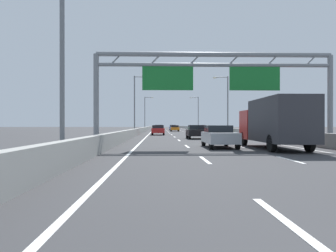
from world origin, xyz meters
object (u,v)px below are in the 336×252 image
Objects in this scene: black_car at (196,132)px; red_car at (158,130)px; yellow_car at (208,130)px; green_car at (159,128)px; orange_car at (175,128)px; blue_car at (173,127)px; streetlamp_left_near at (68,29)px; silver_car at (219,136)px; sign_gantry at (214,75)px; box_truck at (275,122)px; streetlamp_left_far at (146,111)px; streetlamp_right_mid at (226,101)px; streetlamp_left_mid at (136,101)px; streetlamp_right_far at (197,111)px.

black_car is 0.91× the size of red_car.
yellow_car is 1.01× the size of green_car.
blue_car is (0.17, 14.86, 0.03)m from orange_car.
streetlamp_left_near is 2.08× the size of silver_car.
sign_gantry is at bearing 49.44° from streetlamp_left_near.
box_truck reaches higher than blue_car.
red_car is at bearing -85.67° from streetlamp_left_far.
green_car is at bearing 97.35° from box_truck.
black_car reaches higher than red_car.
streetlamp_left_near is at bearing -96.77° from orange_car.
silver_car is at bearing -102.13° from streetlamp_right_mid.
orange_car is (7.36, 20.15, -4.67)m from streetlamp_left_mid.
streetlamp_right_far is 2.12× the size of yellow_car.
streetlamp_right_mid is at bearing -60.45° from green_car.
box_truck is (-4.06, -35.18, -3.73)m from streetlamp_right_mid.
streetlamp_left_far reaches higher than sign_gantry.
streetlamp_left_far is at bearing 98.04° from box_truck.
silver_car is (0.25, -0.67, -4.06)m from sign_gantry.
black_car is at bearing -89.50° from orange_car.
yellow_car is 7.48m from red_car.
streetlamp_left_near is at bearing -130.56° from sign_gantry.
box_truck is (-4.06, -76.97, -3.73)m from streetlamp_right_far.
streetlamp_right_far reaches higher than yellow_car.
streetlamp_left_far is 77.82m from box_truck.
blue_car is (-7.41, 35.01, -4.64)m from streetlamp_right_mid.
black_car is 0.93× the size of green_car.
red_car is at bearing 98.32° from silver_car.
black_car is (-7.23, -20.06, -4.66)m from streetlamp_right_mid.
streetlamp_right_mid is 2.12× the size of yellow_car.
streetlamp_right_far is at bearing 63.33° from green_car.
streetlamp_left_mid is at bearing 153.87° from yellow_car.
streetlamp_right_mid is at bearing 29.03° from red_car.
sign_gantry reaches higher than yellow_car.
box_truck is at bearing -23.37° from silver_car.
streetlamp_left_mid is at bearing -90.00° from streetlamp_left_far.
streetlamp_left_near is 2.29× the size of blue_car.
sign_gantry is at bearing 110.33° from silver_car.
yellow_car is (-3.86, -5.43, -4.66)m from streetlamp_right_mid.
black_car is 0.99× the size of blue_car.
streetlamp_right_mid reaches higher than silver_car.
streetlamp_left_near reaches higher than yellow_car.
streetlamp_left_near is 41.79m from streetlamp_left_mid.
red_car is at bearing -173.58° from yellow_car.
green_car reaches higher than yellow_car.
yellow_car is (11.07, 36.36, -4.66)m from streetlamp_left_near.
silver_car is at bearing -84.21° from streetlamp_left_far.
box_truck is at bearing -90.39° from yellow_car.
blue_car is at bearing 89.91° from sign_gantry.
blue_car is (7.53, -6.78, -4.64)m from streetlamp_left_far.
silver_car reaches higher than red_car.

